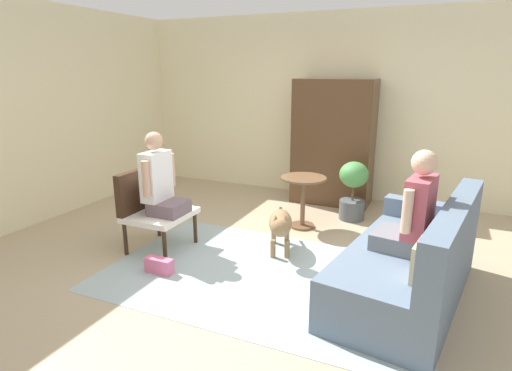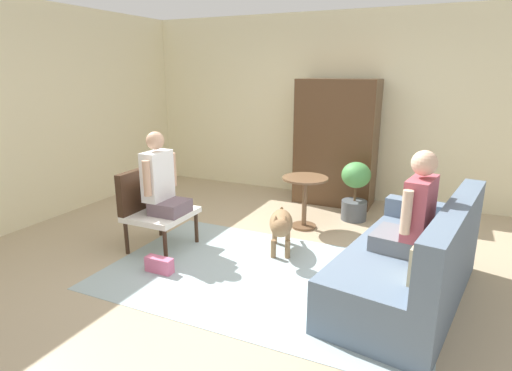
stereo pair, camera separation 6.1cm
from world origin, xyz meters
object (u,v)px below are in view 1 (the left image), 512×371
couch (413,264)px  armchair (150,204)px  person_on_couch (413,212)px  round_end_table (303,193)px  person_on_armchair (160,181)px  handbag (159,266)px  armoire_cabinet (333,142)px  dog (280,224)px  potted_plant (353,188)px

couch → armchair: 2.74m
armchair → person_on_couch: size_ratio=1.01×
couch → round_end_table: (-1.39, 1.24, 0.13)m
armchair → person_on_armchair: 0.31m
person_on_couch → armchair: bearing=-179.8°
couch → handbag: size_ratio=7.09×
round_end_table → person_on_couch: bearing=-43.1°
armchair → person_on_armchair: (0.15, -0.00, 0.28)m
round_end_table → armoire_cabinet: size_ratio=0.36×
handbag → person_on_armchair: bearing=121.8°
couch → dog: (-1.37, 0.40, 0.01)m
armchair → round_end_table: size_ratio=1.35×
potted_plant → handbag: (-1.40, -2.32, -0.35)m
person_on_couch → dog: bearing=162.4°
dog → handbag: (-0.91, -0.93, -0.25)m
round_end_table → dog: bearing=-88.7°
round_end_table → potted_plant: (0.51, 0.55, -0.02)m
couch → potted_plant: 2.00m
armchair → person_on_armchair: person_on_armchair is taller
person_on_couch → potted_plant: person_on_couch is taller
couch → person_on_couch: (-0.04, -0.02, 0.47)m
potted_plant → round_end_table: bearing=-132.8°
couch → person_on_armchair: bearing=-179.4°
person_on_armchair → handbag: person_on_armchair is taller
armchair → person_on_couch: person_on_couch is taller
person_on_couch → handbag: size_ratio=3.05×
dog → potted_plant: size_ratio=1.08×
dog → potted_plant: (0.49, 1.39, 0.10)m
armchair → potted_plant: (1.86, 1.82, -0.08)m
person_on_couch → handbag: 2.40m
couch → person_on_armchair: size_ratio=2.30×
round_end_table → dog: (0.02, -0.84, -0.12)m
person_on_armchair → handbag: 0.92m
person_on_armchair → handbag: (0.31, -0.50, -0.70)m
armchair → person_on_couch: (2.69, 0.01, 0.28)m
couch → dog: size_ratio=2.40×
armchair → round_end_table: 1.85m
armoire_cabinet → dog: bearing=-91.2°
person_on_armchair → person_on_couch: bearing=0.2°
armchair → handbag: bearing=-47.6°
dog → armoire_cabinet: size_ratio=0.47×
armchair → handbag: 0.80m
armoire_cabinet → handbag: (-0.95, -2.97, -0.82)m
couch → person_on_armchair: (-2.59, -0.03, 0.46)m
armchair → round_end_table: (1.35, 1.27, -0.06)m
round_end_table → armoire_cabinet: armoire_cabinet is taller
round_end_table → person_on_armchair: bearing=-133.4°
person_on_armchair → dog: person_on_armchair is taller
armchair → person_on_armchair: bearing=-0.2°
couch → round_end_table: size_ratio=3.09×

